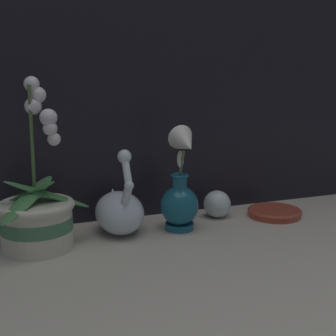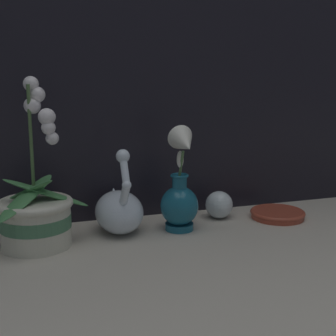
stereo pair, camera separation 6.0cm
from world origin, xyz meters
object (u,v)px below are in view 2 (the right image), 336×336
at_px(orchid_potted_plant, 36,213).
at_px(blue_vase, 180,193).
at_px(swan_figurine, 119,209).
at_px(glass_sphere, 219,205).
at_px(amber_dish, 278,214).

height_order(orchid_potted_plant, blue_vase, orchid_potted_plant).
bearing_deg(swan_figurine, glass_sphere, 5.60).
distance_m(blue_vase, glass_sphere, 0.17).
relative_size(swan_figurine, glass_sphere, 2.91).
bearing_deg(swan_figurine, blue_vase, -13.86).
relative_size(blue_vase, amber_dish, 1.80).
bearing_deg(amber_dish, swan_figurine, 177.31).
height_order(swan_figurine, blue_vase, blue_vase).
xyz_separation_m(swan_figurine, blue_vase, (0.15, -0.04, 0.04)).
distance_m(orchid_potted_plant, swan_figurine, 0.21).
bearing_deg(blue_vase, glass_sphere, 25.57).
xyz_separation_m(orchid_potted_plant, swan_figurine, (0.21, 0.04, -0.02)).
relative_size(swan_figurine, blue_vase, 0.82).
relative_size(glass_sphere, amber_dish, 0.51).
height_order(orchid_potted_plant, glass_sphere, orchid_potted_plant).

